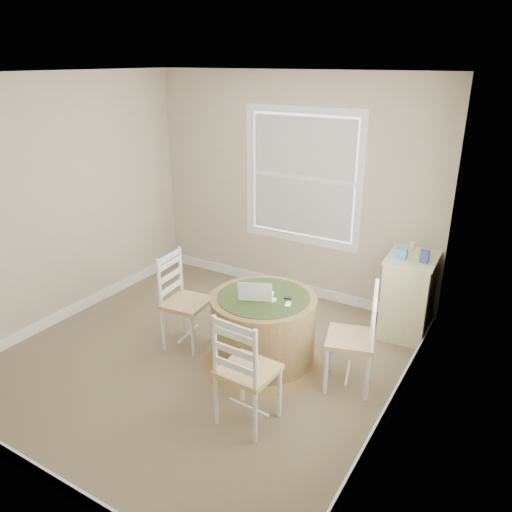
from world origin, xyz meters
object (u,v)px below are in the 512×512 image
Objects in this scene: laptop at (256,295)px; corner_chest at (408,295)px; chair_left at (187,302)px; chair_near at (248,370)px; chair_right at (350,338)px; round_table at (263,327)px.

corner_chest is at bearing -152.80° from laptop.
chair_left reaches higher than laptop.
chair_near reaches higher than corner_chest.
chair_left and chair_right have the same top height.
chair_near is 1.10× the size of corner_chest.
chair_right is (1.63, 0.19, 0.00)m from chair_left.
chair_right reaches higher than corner_chest.
laptop is 0.45× the size of corner_chest.
chair_left is 1.30m from chair_near.
chair_near and chair_right have the same top height.
corner_chest is (0.99, 1.27, 0.05)m from round_table.
chair_near is 2.46× the size of laptop.
round_table is at bearing -155.88° from laptop.
round_table is 1.62m from corner_chest.
round_table is at bearing -88.40° from chair_left.
round_table is 3.00× the size of laptop.
corner_chest reaches higher than round_table.
corner_chest is (0.18, 1.19, -0.04)m from chair_right.
laptop is at bearing -147.45° from round_table.
round_table is at bearing -131.38° from corner_chest.
chair_near is 0.83m from laptop.
chair_left is at bearing -99.21° from chair_right.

